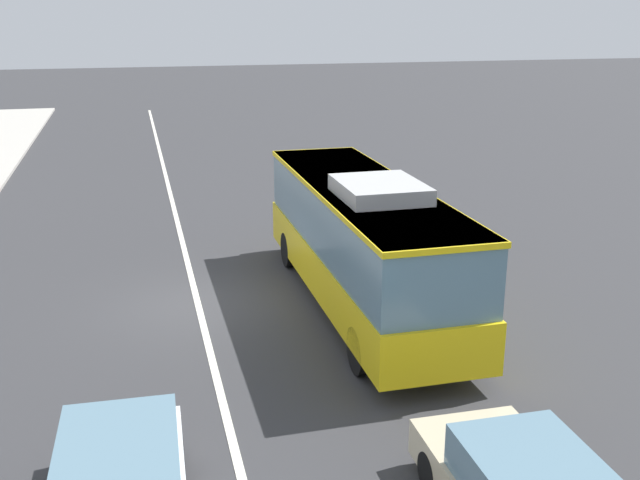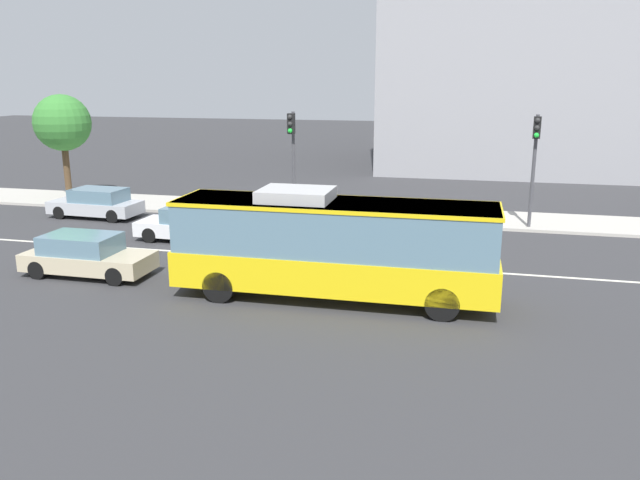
{
  "view_description": "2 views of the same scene",
  "coord_description": "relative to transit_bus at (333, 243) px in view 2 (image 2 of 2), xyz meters",
  "views": [
    {
      "loc": [
        -17.65,
        1.28,
        7.17
      ],
      "look_at": [
        -0.79,
        -2.99,
        1.71
      ],
      "focal_mm": 41.72,
      "sensor_mm": 36.0,
      "label": 1
    },
    {
      "loc": [
        2.84,
        -22.41,
        6.77
      ],
      "look_at": [
        -1.65,
        -3.66,
        1.8
      ],
      "focal_mm": 35.47,
      "sensor_mm": 36.0,
      "label": 2
    }
  ],
  "objects": [
    {
      "name": "transit_bus",
      "position": [
        0.0,
        0.0,
        0.0
      ],
      "size": [
        10.02,
        2.57,
        3.46
      ],
      "rotation": [
        0.0,
        0.0,
        0.01
      ],
      "color": "yellow",
      "rests_on": "ground_plane"
    },
    {
      "name": "sidewalk_kerb",
      "position": [
        1.15,
        12.62,
        -1.74
      ],
      "size": [
        80.0,
        3.95,
        0.14
      ],
      "primitive_type": "cube",
      "color": "#B2ADA3",
      "rests_on": "ground_plane"
    },
    {
      "name": "street_tree_kerbside_left",
      "position": [
        -18.32,
        12.95,
        2.48
      ],
      "size": [
        3.13,
        3.13,
        5.89
      ],
      "color": "#4C3823",
      "rests_on": "ground_plane"
    },
    {
      "name": "sedan_silver",
      "position": [
        -13.96,
        8.91,
        -1.09
      ],
      "size": [
        4.58,
        2.01,
        1.46
      ],
      "rotation": [
        0.0,
        0.0,
        3.1
      ],
      "color": "#B7BABF",
      "rests_on": "ground_plane"
    },
    {
      "name": "ground_plane",
      "position": [
        1.15,
        3.97,
        -1.81
      ],
      "size": [
        160.0,
        160.0,
        0.0
      ],
      "primitive_type": "plane",
      "color": "#333335"
    },
    {
      "name": "office_block_background",
      "position": [
        6.62,
        34.22,
        10.09
      ],
      "size": [
        18.81,
        17.77,
        23.8
      ],
      "rotation": [
        0.0,
        0.0,
        0.01
      ],
      "color": "#939399",
      "rests_on": "ground_plane"
    },
    {
      "name": "lane_centre_line",
      "position": [
        1.15,
        3.97,
        -1.8
      ],
      "size": [
        76.0,
        0.16,
        0.01
      ],
      "primitive_type": "cube",
      "color": "silver",
      "rests_on": "ground_plane"
    },
    {
      "name": "traffic_light_mid_block",
      "position": [
        6.73,
        11.06,
        1.75
      ],
      "size": [
        0.34,
        0.62,
        5.2
      ],
      "rotation": [
        0.0,
        0.0,
        -1.65
      ],
      "color": "#47474C",
      "rests_on": "ground_plane"
    },
    {
      "name": "sedan_white",
      "position": [
        -7.42,
        5.78,
        -1.09
      ],
      "size": [
        4.55,
        1.93,
        1.46
      ],
      "rotation": [
        0.0,
        0.0,
        3.11
      ],
      "color": "white",
      "rests_on": "ground_plane"
    },
    {
      "name": "sedan_beige",
      "position": [
        -8.96,
        0.37,
        -1.09
      ],
      "size": [
        4.52,
        1.85,
        1.46
      ],
      "rotation": [
        0.0,
        0.0,
        -0.01
      ],
      "color": "#C6B793",
      "rests_on": "ground_plane"
    },
    {
      "name": "traffic_light_near_corner",
      "position": [
        -4.39,
        10.87,
        1.75
      ],
      "size": [
        0.34,
        0.62,
        5.2
      ],
      "rotation": [
        0.0,
        0.0,
        -1.65
      ],
      "color": "#47474C",
      "rests_on": "ground_plane"
    }
  ]
}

